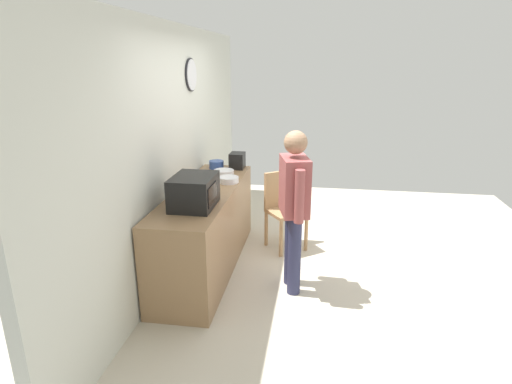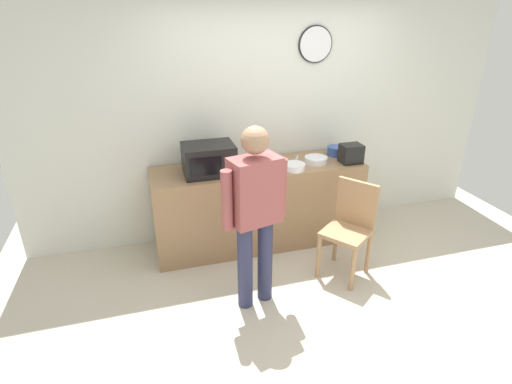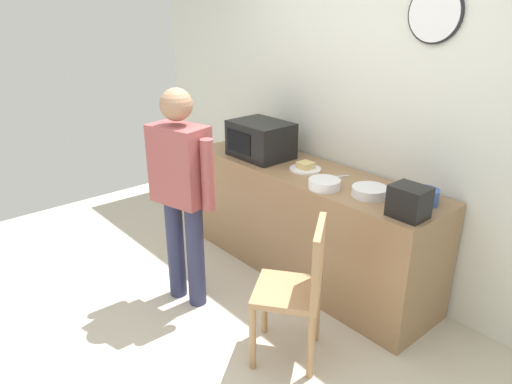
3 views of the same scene
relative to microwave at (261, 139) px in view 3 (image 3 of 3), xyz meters
The scene contains 13 objects.
ground_plane 1.76m from the microwave, 56.29° to the right, with size 6.00×6.00×0.00m, color beige.
back_wall 0.93m from the microwave, 28.53° to the left, with size 5.40×0.13×2.60m.
kitchen_counter 0.80m from the microwave, ahead, with size 2.23×0.62×0.90m, color #93704C.
microwave is the anchor object (origin of this frame).
sandwich_plate 0.51m from the microwave, ahead, with size 0.25×0.25×0.07m.
salad_bowl 1.15m from the microwave, ahead, with size 0.24×0.24×0.07m, color white.
cereal_bowl 1.46m from the microwave, ahead, with size 0.18×0.18×0.10m, color #33519E.
mixing_bowl 0.87m from the microwave, ahead, with size 0.23×0.23×0.07m, color white.
toaster 1.51m from the microwave, ahead, with size 0.22×0.18×0.20m, color black.
fork_utensil 0.79m from the microwave, ahead, with size 0.17×0.02×0.01m, color silver.
spoon_utensil 1.02m from the microwave, ahead, with size 0.17×0.02×0.01m, color silver.
person_standing 0.95m from the microwave, 77.30° to the right, with size 0.57×0.33×1.61m.
wooden_chair 1.51m from the microwave, 31.50° to the right, with size 0.56×0.56×0.94m.
Camera 3 is at (2.12, -1.38, 2.14)m, focal length 33.34 mm.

